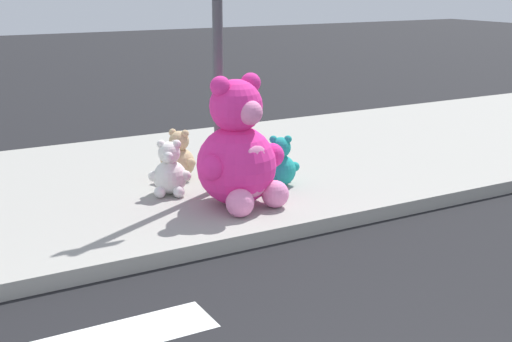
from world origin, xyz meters
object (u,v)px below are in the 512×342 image
plush_pink_large (239,154)px  plush_teal (280,165)px  sign_pole (218,35)px  plush_white (170,173)px  plush_tan (179,159)px

plush_pink_large → plush_teal: 0.88m
sign_pole → plush_pink_large: 1.30m
plush_white → sign_pole: bearing=-9.6°
plush_pink_large → plush_tan: size_ratio=2.32×
plush_teal → plush_pink_large: bearing=-152.3°
sign_pole → plush_white: sign_pole is taller
plush_pink_large → plush_teal: plush_pink_large is taller
plush_pink_large → plush_tan: plush_pink_large is taller
plush_tan → plush_white: bearing=-122.3°
plush_pink_large → plush_white: 0.89m
plush_white → plush_tan: plush_white is taller
sign_pole → plush_pink_large: sign_pole is taller
sign_pole → plush_tan: bearing=110.3°
plush_teal → plush_tan: 1.21m
plush_pink_large → plush_teal: size_ratio=2.32×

